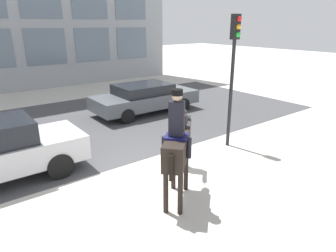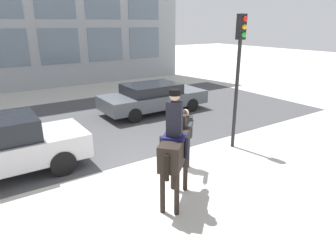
# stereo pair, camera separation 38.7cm
# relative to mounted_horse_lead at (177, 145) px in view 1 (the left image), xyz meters

# --- Properties ---
(ground_plane) EXTENTS (80.00, 80.00, 0.00)m
(ground_plane) POSITION_rel_mounted_horse_lead_xyz_m (0.07, 1.75, -1.37)
(ground_plane) COLOR beige
(road_surface) EXTENTS (20.43, 8.50, 0.01)m
(road_surface) POSITION_rel_mounted_horse_lead_xyz_m (0.07, 6.50, -1.36)
(road_surface) COLOR #444447
(road_surface) RESTS_ON ground_plane
(mounted_horse_lead) EXTENTS (1.52, 1.44, 2.61)m
(mounted_horse_lead) POSITION_rel_mounted_horse_lead_xyz_m (0.00, 0.00, 0.00)
(mounted_horse_lead) COLOR black
(mounted_horse_lead) RESTS_ON ground_plane
(pedestrian_bystander) EXTENTS (0.60, 0.87, 1.70)m
(pedestrian_bystander) POSITION_rel_mounted_horse_lead_xyz_m (1.19, 1.21, -0.36)
(pedestrian_bystander) COLOR #232328
(pedestrian_bystander) RESTS_ON ground_plane
(street_car_far_lane) EXTENTS (4.78, 2.04, 1.31)m
(street_car_far_lane) POSITION_rel_mounted_horse_lead_xyz_m (3.34, 6.46, -0.67)
(street_car_far_lane) COLOR #51565B
(street_car_far_lane) RESTS_ON ground_plane
(traffic_light) EXTENTS (0.24, 0.29, 4.13)m
(traffic_light) POSITION_rel_mounted_horse_lead_xyz_m (3.40, 1.51, 1.40)
(traffic_light) COLOR black
(traffic_light) RESTS_ON ground_plane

